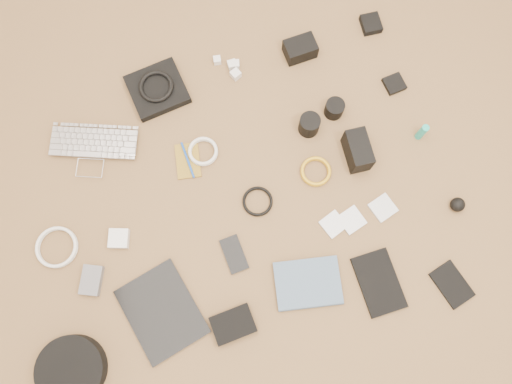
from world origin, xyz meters
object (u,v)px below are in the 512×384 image
object	(u,v)px
laptop	(93,154)
phone	(234,254)
paperback	(311,308)
tablet	(162,312)
dslr_camera	(300,49)
headphone_case	(71,370)

from	to	relation	value
laptop	phone	xyz separation A→B (m)	(0.37, -0.47, -0.01)
paperback	tablet	bearing A→B (deg)	84.71
laptop	paperback	distance (m)	0.91
paperback	dslr_camera	bearing A→B (deg)	-5.45
phone	tablet	bearing A→B (deg)	-162.61
tablet	headphone_case	bearing A→B (deg)	-177.85
phone	paperback	bearing A→B (deg)	-56.09
phone	headphone_case	size ratio (longest dim) A/B	0.57
laptop	dslr_camera	xyz separation A→B (m)	(0.81, 0.17, 0.02)
headphone_case	paperback	world-z (taller)	headphone_case
phone	paperback	size ratio (longest dim) A/B	0.57
headphone_case	paperback	xyz separation A→B (m)	(0.77, -0.04, -0.02)
dslr_camera	phone	world-z (taller)	dslr_camera
dslr_camera	tablet	size ratio (longest dim) A/B	0.41
dslr_camera	phone	bearing A→B (deg)	-127.57
laptop	headphone_case	bearing A→B (deg)	-87.35
headphone_case	paperback	distance (m)	0.77
dslr_camera	tablet	bearing A→B (deg)	-136.73
laptop	headphone_case	xyz separation A→B (m)	(-0.21, -0.68, 0.02)
phone	headphone_case	distance (m)	0.62
dslr_camera	headphone_case	distance (m)	1.32
tablet	paperback	size ratio (longest dim) A/B	1.29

